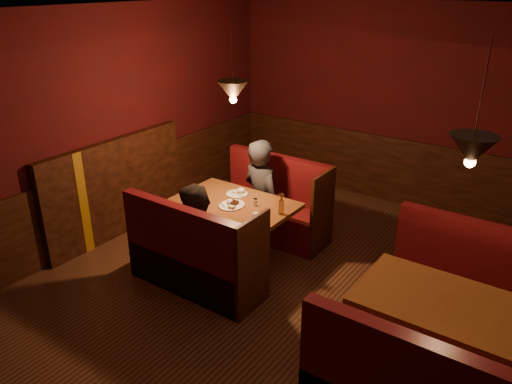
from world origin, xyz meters
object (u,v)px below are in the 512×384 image
Objects in this scene: main_table at (236,215)px; second_bench_far at (466,297)px; main_bench_far at (274,210)px; second_table at (441,321)px; diner_a at (262,178)px; diner_b at (196,223)px; main_bench_near at (193,262)px.

main_table is 2.62m from second_bench_far.
main_bench_far is (0.02, 0.80, -0.25)m from main_table.
main_bench_far is 2.65m from second_bench_far.
second_table is at bearing -13.25° from main_table.
diner_a is (-2.60, 1.18, 0.28)m from second_table.
second_bench_far reaches higher than second_table.
diner_b is at bearing -91.17° from main_bench_far.
diner_b is (-2.61, -0.91, 0.41)m from second_bench_far.
diner_a is 1.28m from diner_b.
diner_a reaches higher than main_bench_near.
diner_a is at bearing 93.13° from main_table.
second_bench_far is at bearing 87.80° from second_table.
second_bench_far is (0.03, 0.82, -0.23)m from second_table.
diner_b reaches higher than main_bench_near.
main_bench_far is at bearing 167.30° from second_bench_far.
main_bench_near is 2.57m from second_table.
second_bench_far is at bearing 39.86° from diner_b.
diner_b reaches higher than second_bench_far.
main_table is 0.72m from diner_b.
second_bench_far is (2.60, 0.22, -0.24)m from main_table.
main_bench_near is 0.44m from diner_b.
main_bench_far is 1.02× the size of diner_b.
diner_a reaches higher than diner_b.
diner_b reaches higher than main_bench_far.
diner_a is (-0.05, 1.38, 0.52)m from main_bench_near.
diner_b is at bearing 107.33° from diner_a.
second_table is at bearing 22.65° from diner_b.
main_bench_far is at bearing 90.00° from main_bench_near.
diner_b is at bearing -160.73° from second_bench_far.
main_bench_far reaches higher than second_table.
diner_b is at bearing 106.49° from main_bench_near.
diner_a is at bearing 155.54° from second_table.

